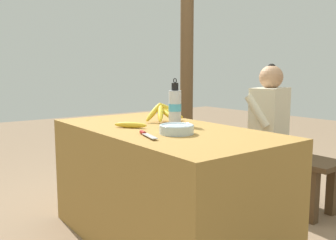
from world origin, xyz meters
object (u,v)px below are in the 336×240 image
at_px(support_post_near, 187,47).
at_px(wooden_bench, 251,155).
at_px(water_bottle, 175,106).
at_px(loose_banana_front, 130,125).
at_px(seated_vendor, 264,124).
at_px(serving_bowl, 177,129).
at_px(knife, 146,134).
at_px(banana_bunch_green, 218,133).
at_px(banana_bunch_ripe, 165,112).

bearing_deg(support_post_near, wooden_bench, -10.52).
relative_size(water_bottle, support_post_near, 0.11).
distance_m(loose_banana_front, seated_vendor, 1.18).
bearing_deg(serving_bowl, water_bottle, 143.30).
distance_m(water_bottle, loose_banana_front, 0.31).
distance_m(knife, wooden_bench, 1.41).
bearing_deg(serving_bowl, support_post_near, 138.51).
bearing_deg(banana_bunch_green, support_post_near, 163.59).
relative_size(water_bottle, banana_bunch_green, 0.92).
bearing_deg(wooden_bench, banana_bunch_ripe, -86.75).
height_order(wooden_bench, support_post_near, support_post_near).
bearing_deg(wooden_bench, water_bottle, -79.43).
distance_m(wooden_bench, seated_vendor, 0.32).
bearing_deg(serving_bowl, loose_banana_front, -164.20).
xyz_separation_m(water_bottle, knife, (0.23, -0.37, -0.10)).
height_order(water_bottle, wooden_bench, water_bottle).
distance_m(serving_bowl, wooden_bench, 1.28).
xyz_separation_m(loose_banana_front, support_post_near, (-1.19, 1.42, 0.56)).
bearing_deg(knife, serving_bowl, 89.86).
bearing_deg(seated_vendor, banana_bunch_green, -20.21).
distance_m(knife, banana_bunch_green, 1.53).
bearing_deg(loose_banana_front, water_bottle, 82.44).
bearing_deg(loose_banana_front, banana_bunch_green, 112.62).
xyz_separation_m(banana_bunch_ripe, seated_vendor, (0.10, 0.87, -0.14)).
xyz_separation_m(serving_bowl, wooden_bench, (-0.45, 1.13, -0.38)).
xyz_separation_m(wooden_bench, seated_vendor, (0.15, -0.04, 0.27)).
bearing_deg(banana_bunch_green, wooden_bench, 0.78).
bearing_deg(banana_bunch_ripe, seated_vendor, 83.38).
relative_size(water_bottle, seated_vendor, 0.26).
distance_m(water_bottle, wooden_bench, 1.06).
bearing_deg(knife, support_post_near, 149.34).
bearing_deg(knife, seated_vendor, 116.25).
bearing_deg(banana_bunch_ripe, water_bottle, -5.31).
xyz_separation_m(banana_bunch_ripe, support_post_near, (-1.11, 1.12, 0.51)).
xyz_separation_m(loose_banana_front, wooden_bench, (-0.13, 1.22, -0.37)).
bearing_deg(serving_bowl, banana_bunch_ripe, 151.40).
xyz_separation_m(serving_bowl, water_bottle, (-0.27, 0.20, 0.08)).
bearing_deg(loose_banana_front, serving_bowl, 15.80).
relative_size(serving_bowl, support_post_near, 0.07).
distance_m(wooden_bench, banana_bunch_green, 0.39).
bearing_deg(wooden_bench, serving_bowl, -68.47).
relative_size(loose_banana_front, seated_vendor, 0.16).
xyz_separation_m(wooden_bench, support_post_near, (-1.06, 0.20, 0.93)).
xyz_separation_m(loose_banana_front, seated_vendor, (0.02, 1.18, -0.10)).
bearing_deg(banana_bunch_green, banana_bunch_ripe, -65.05).
height_order(banana_bunch_ripe, seated_vendor, seated_vendor).
distance_m(serving_bowl, banana_bunch_green, 1.42).
bearing_deg(knife, banana_bunch_green, 135.99).
bearing_deg(loose_banana_front, wooden_bench, 96.28).
relative_size(serving_bowl, knife, 0.85).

